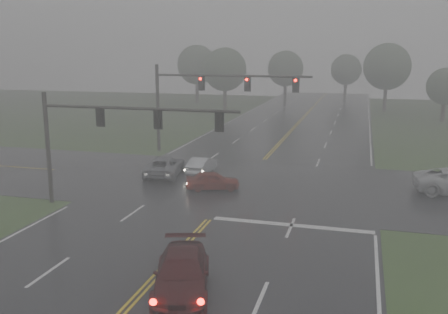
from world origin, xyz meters
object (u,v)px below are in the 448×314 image
(sedan_red, at_px, (213,190))
(car_grey, at_px, (165,175))
(signal_gantry_near, at_px, (102,128))
(signal_gantry_far, at_px, (203,92))
(sedan_maroon, at_px, (182,292))
(sedan_silver, at_px, (202,173))

(sedan_red, bearing_deg, car_grey, 41.12)
(sedan_red, distance_m, signal_gantry_near, 8.69)
(sedan_red, distance_m, car_grey, 5.30)
(sedan_red, relative_size, signal_gantry_far, 0.26)
(sedan_maroon, xyz_separation_m, sedan_silver, (-5.10, 18.12, 0.00))
(car_grey, distance_m, signal_gantry_near, 9.34)
(sedan_silver, distance_m, signal_gantry_far, 9.50)
(signal_gantry_near, bearing_deg, sedan_red, 46.80)
(car_grey, bearing_deg, sedan_maroon, 104.85)
(sedan_maroon, bearing_deg, signal_gantry_near, 116.18)
(signal_gantry_near, bearing_deg, signal_gantry_far, 87.72)
(sedan_maroon, relative_size, signal_gantry_far, 0.36)
(signal_gantry_near, height_order, signal_gantry_far, signal_gantry_far)
(sedan_silver, bearing_deg, signal_gantry_far, -72.05)
(sedan_silver, bearing_deg, signal_gantry_near, 73.67)
(car_grey, bearing_deg, sedan_red, 139.57)
(car_grey, bearing_deg, signal_gantry_near, 77.35)
(car_grey, xyz_separation_m, signal_gantry_far, (0.21, 8.71, 5.53))
(sedan_maroon, distance_m, car_grey, 18.42)
(car_grey, distance_m, signal_gantry_far, 10.32)
(sedan_silver, bearing_deg, car_grey, 29.27)
(sedan_maroon, distance_m, sedan_red, 14.38)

